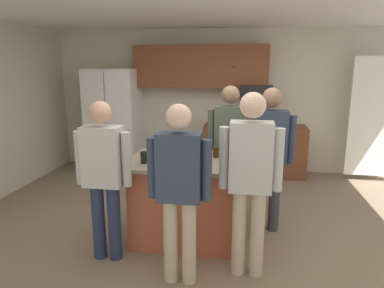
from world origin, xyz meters
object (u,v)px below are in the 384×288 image
(microwave_over_range, at_px, (256,94))
(tumbler_amber, at_px, (229,158))
(refrigerator, at_px, (114,120))
(glass_short_whisky, at_px, (144,157))
(person_guest_left, at_px, (104,171))
(kitchen_island, at_px, (188,199))
(person_guest_by_door, at_px, (179,184))
(mug_ceramic_white, at_px, (178,160))
(glass_dark_ale, at_px, (203,152))
(person_host_foreground, at_px, (270,150))
(person_elder_center, at_px, (250,173))
(glass_pilsner, at_px, (216,152))
(glass_stout_tall, at_px, (164,157))
(person_guest_right, at_px, (229,142))

(microwave_over_range, height_order, tumbler_amber, microwave_over_range)
(refrigerator, relative_size, glass_short_whisky, 15.11)
(person_guest_left, relative_size, tumbler_amber, 11.29)
(kitchen_island, xyz_separation_m, person_guest_left, (-0.75, -0.54, 0.46))
(person_guest_by_door, height_order, mug_ceramic_white, person_guest_by_door)
(mug_ceramic_white, bearing_deg, glass_dark_ale, 54.30)
(person_host_foreground, xyz_separation_m, person_elder_center, (-0.23, -0.97, 0.01))
(glass_pilsner, height_order, glass_short_whisky, glass_short_whisky)
(person_host_foreground, relative_size, glass_dark_ale, 13.84)
(mug_ceramic_white, xyz_separation_m, glass_dark_ale, (0.22, 0.31, 0.01))
(microwave_over_range, height_order, kitchen_island, microwave_over_range)
(glass_stout_tall, height_order, glass_short_whisky, glass_stout_tall)
(person_guest_by_door, xyz_separation_m, glass_stout_tall, (-0.29, 0.63, 0.07))
(glass_dark_ale, bearing_deg, glass_short_whisky, -151.36)
(glass_stout_tall, bearing_deg, glass_pilsner, 32.05)
(tumbler_amber, xyz_separation_m, glass_dark_ale, (-0.31, 0.25, -0.01))
(person_guest_right, relative_size, person_elder_center, 0.99)
(person_host_foreground, distance_m, glass_dark_ale, 0.79)
(refrigerator, height_order, person_guest_by_door, refrigerator)
(person_host_foreground, bearing_deg, person_guest_right, -60.09)
(glass_short_whisky, height_order, glass_dark_ale, glass_short_whisky)
(person_host_foreground, height_order, person_guest_by_door, person_host_foreground)
(person_guest_left, xyz_separation_m, person_elder_center, (1.42, -0.06, 0.07))
(glass_dark_ale, bearing_deg, person_guest_left, -143.90)
(refrigerator, bearing_deg, person_elder_center, -51.11)
(person_guest_left, distance_m, glass_dark_ale, 1.12)
(person_host_foreground, height_order, mug_ceramic_white, person_host_foreground)
(glass_short_whisky, bearing_deg, glass_dark_ale, 28.64)
(person_host_foreground, relative_size, person_guest_left, 1.05)
(person_host_foreground, distance_m, person_guest_by_door, 1.44)
(refrigerator, relative_size, microwave_over_range, 3.37)
(kitchen_island, bearing_deg, person_guest_by_door, -85.65)
(microwave_over_range, relative_size, tumbler_amber, 3.87)
(tumbler_amber, height_order, mug_ceramic_white, tumbler_amber)
(glass_pilsner, distance_m, glass_short_whisky, 0.82)
(refrigerator, distance_m, person_guest_left, 3.21)
(microwave_over_range, relative_size, mug_ceramic_white, 4.43)
(mug_ceramic_white, distance_m, glass_dark_ale, 0.38)
(kitchen_island, relative_size, person_guest_left, 0.80)
(person_guest_right, bearing_deg, microwave_over_range, -161.54)
(person_host_foreground, xyz_separation_m, person_guest_left, (-1.65, -0.90, -0.05))
(tumbler_amber, bearing_deg, person_host_foreground, 48.21)
(glass_pilsner, bearing_deg, refrigerator, 132.16)
(glass_pilsner, bearing_deg, person_elder_center, -63.51)
(person_guest_left, xyz_separation_m, person_guest_by_door, (0.81, -0.27, 0.01))
(person_elder_center, relative_size, tumbler_amber, 12.01)
(refrigerator, relative_size, glass_dark_ale, 15.26)
(glass_stout_tall, bearing_deg, refrigerator, 120.88)
(person_host_foreground, distance_m, mug_ceramic_white, 1.11)
(person_guest_right, xyz_separation_m, mug_ceramic_white, (-0.49, -0.93, -0.00))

